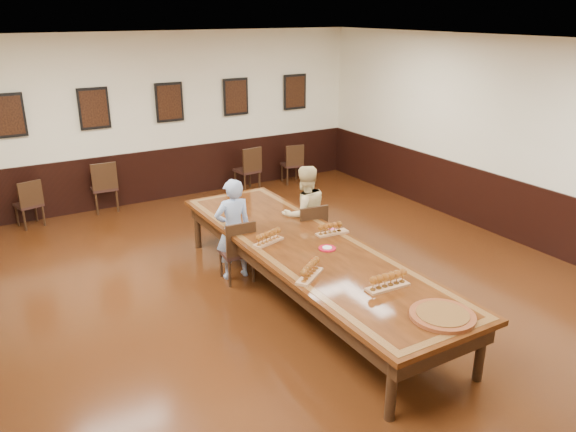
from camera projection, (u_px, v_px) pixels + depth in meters
floor at (307, 300)px, 7.35m from camera, size 8.00×10.00×0.02m
ceiling at (311, 43)px, 6.23m from camera, size 8.00×10.00×0.02m
wall_back at (169, 117)px, 10.83m from camera, size 8.00×0.02×3.20m
wall_right at (526, 144)px, 8.71m from camera, size 0.02×10.00×3.20m
chair_man at (236, 250)px, 7.73m from camera, size 0.46×0.49×0.90m
chair_woman at (307, 233)px, 8.26m from camera, size 0.48×0.52×0.94m
spare_chair_a at (28, 203)px, 9.68m from camera, size 0.49×0.52×0.85m
spare_chair_b at (103, 186)px, 10.41m from camera, size 0.47×0.51×0.96m
spare_chair_c at (247, 169)px, 11.57m from camera, size 0.49×0.53×0.94m
spare_chair_d at (292, 163)px, 12.15m from camera, size 0.47×0.50×0.86m
person_man at (233, 229)px, 7.72m from camera, size 0.55×0.39×1.44m
person_woman at (305, 214)px, 8.25m from camera, size 0.78×0.63×1.46m
pink_phone at (334, 230)px, 7.61m from camera, size 0.10×0.15×0.01m
wainscoting at (308, 264)px, 7.17m from camera, size 8.00×10.00×1.00m
conference_table at (308, 256)px, 7.13m from camera, size 1.40×5.00×0.76m
posters at (169, 102)px, 10.67m from camera, size 6.14×0.04×0.74m
flight_a at (268, 238)px, 7.15m from camera, size 0.47×0.26×0.17m
flight_b at (332, 229)px, 7.44m from camera, size 0.46×0.17×0.17m
flight_c at (310, 271)px, 6.24m from camera, size 0.47×0.39×0.18m
flight_d at (388, 281)px, 5.99m from camera, size 0.51×0.17×0.19m
red_plate_grp at (327, 248)px, 6.99m from camera, size 0.22×0.22×0.03m
carved_platter at (442, 316)px, 5.44m from camera, size 0.64×0.64×0.05m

